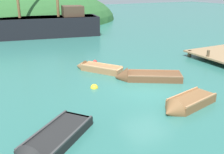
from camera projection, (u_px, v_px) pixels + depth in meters
ground_plane at (147, 90)px, 13.86m from camera, size 120.00×120.00×0.00m
sailing_ship at (44, 28)px, 28.05m from camera, size 14.85×5.28×13.83m
rowboat_far at (185, 105)px, 11.79m from camera, size 3.22×1.69×1.05m
rowboat_near_dock at (143, 77)px, 15.34m from camera, size 3.99×3.02×1.16m
rowboat_portside at (47, 148)px, 8.75m from camera, size 3.68×3.35×1.21m
rowboat_outer_left at (96, 69)px, 16.93m from camera, size 2.61×3.23×0.86m
buoy_yellow at (94, 88)px, 14.12m from camera, size 0.43×0.43×0.43m
buoy_red at (95, 62)px, 18.87m from camera, size 0.33×0.33×0.33m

